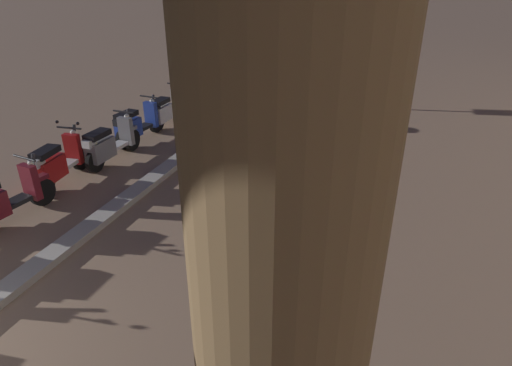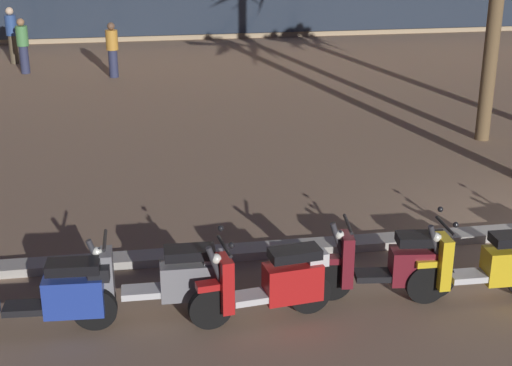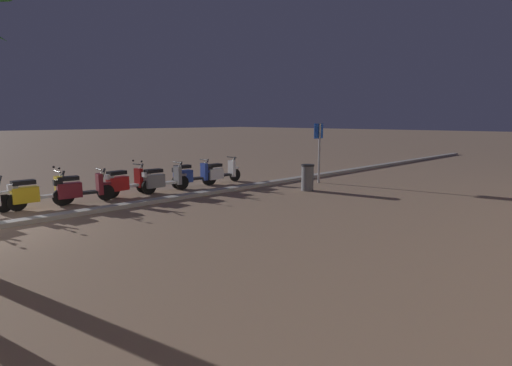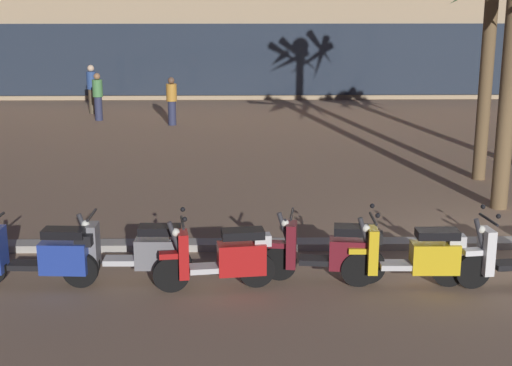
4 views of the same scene
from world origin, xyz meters
name	(u,v)px [view 2 (image 2 of 4)]	position (x,y,z in m)	size (l,w,h in m)	color
scooter_blue_gap_after_mid	(48,296)	(-7.29, -1.45, 0.47)	(1.86, 0.56, 1.04)	black
scooter_grey_tail_end	(164,280)	(-5.96, -1.27, 0.46)	(1.87, 0.56, 1.04)	black
scooter_red_last_in_row	(272,283)	(-4.71, -1.58, 0.47)	(1.75, 0.59, 1.17)	black
scooter_maroon_lead_nearest	(396,265)	(-3.11, -1.35, 0.46)	(1.81, 0.59, 1.04)	black
scooter_yellow_mid_centre	(489,265)	(-1.96, -1.54, 0.46)	(1.83, 0.56, 1.17)	black
pedestrian_strolling_near_curb	(112,49)	(-6.69, 12.21, 0.81)	(0.34, 0.34, 1.55)	#2D3351
pedestrian_by_palm_tree	(12,34)	(-9.74, 14.70, 0.91)	(0.34, 0.34, 1.71)	brown
pedestrian_window_shopping	(23,45)	(-9.24, 13.18, 0.84)	(0.34, 0.45, 1.58)	#2D3351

